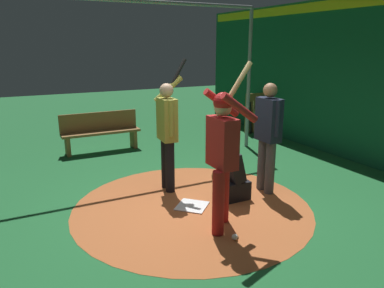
% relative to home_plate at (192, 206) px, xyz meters
% --- Properties ---
extents(ground_plane, '(27.98, 27.98, 0.00)m').
position_rel_home_plate_xyz_m(ground_plane, '(0.00, 0.00, -0.01)').
color(ground_plane, '#216633').
extents(dirt_circle, '(3.45, 3.45, 0.01)m').
position_rel_home_plate_xyz_m(dirt_circle, '(0.00, 0.00, -0.01)').
color(dirt_circle, '#B76033').
rests_on(dirt_circle, ground).
extents(home_plate, '(0.59, 0.59, 0.01)m').
position_rel_home_plate_xyz_m(home_plate, '(0.00, 0.00, 0.00)').
color(home_plate, white).
rests_on(home_plate, dirt_circle).
extents(batter, '(0.68, 0.49, 2.10)m').
position_rel_home_plate_xyz_m(batter, '(-0.06, 0.72, 1.05)').
color(batter, maroon).
rests_on(batter, ground).
extents(catcher, '(0.58, 0.40, 0.95)m').
position_rel_home_plate_xyz_m(catcher, '(-0.67, -0.00, 0.36)').
color(catcher, black).
rests_on(catcher, ground).
extents(umpire, '(0.22, 0.49, 1.73)m').
position_rel_home_plate_xyz_m(umpire, '(-1.32, -0.01, 0.96)').
color(umpire, '#4C4C51').
rests_on(umpire, ground).
extents(visitor, '(0.56, 0.50, 2.09)m').
position_rel_home_plate_xyz_m(visitor, '(0.04, -0.78, 0.99)').
color(visitor, black).
rests_on(visitor, ground).
extents(cage_frame, '(5.31, 4.83, 3.09)m').
position_rel_home_plate_xyz_m(cage_frame, '(0.00, 0.00, 2.12)').
color(cage_frame, gray).
rests_on(cage_frame, ground).
extents(bat_rack, '(0.82, 0.18, 1.05)m').
position_rel_home_plate_xyz_m(bat_rack, '(-3.73, -3.43, 0.48)').
color(bat_rack, olive).
rests_on(bat_rack, ground).
extents(bench, '(1.70, 0.36, 0.85)m').
position_rel_home_plate_xyz_m(bench, '(0.48, -3.54, 0.43)').
color(bench, olive).
rests_on(bench, ground).
extents(baseball_0, '(0.07, 0.07, 0.07)m').
position_rel_home_plate_xyz_m(baseball_0, '(-0.03, 1.08, 0.03)').
color(baseball_0, white).
rests_on(baseball_0, dirt_circle).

